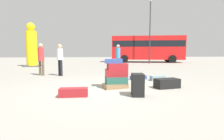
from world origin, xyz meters
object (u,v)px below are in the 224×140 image
object	(u,v)px
suitcase_navy_left_side	(138,77)
person_passerby_in_red	(41,57)
yellow_dummy_statue	(32,47)
lamp_post	(150,22)
person_bearded_onlooker	(118,55)
parked_bus	(147,47)
suitcase_tower	(116,75)
suitcase_slate_foreground_near	(158,78)
suitcase_black_white_trunk	(167,83)
suitcase_black_behind_tower	(138,85)
suitcase_maroon_foreground_far	(74,92)
person_tourist_with_camera	(60,57)

from	to	relation	value
suitcase_navy_left_side	person_passerby_in_red	bearing A→B (deg)	138.96
yellow_dummy_statue	lamp_post	bearing A→B (deg)	12.30
person_bearded_onlooker	person_passerby_in_red	xyz separation A→B (m)	(-4.44, -2.03, -0.05)
parked_bus	person_passerby_in_red	bearing A→B (deg)	-117.20
lamp_post	suitcase_tower	bearing A→B (deg)	-115.60
suitcase_slate_foreground_near	lamp_post	distance (m)	12.59
suitcase_black_white_trunk	suitcase_navy_left_side	world-z (taller)	suitcase_black_white_trunk
suitcase_navy_left_side	yellow_dummy_statue	distance (m)	10.80
suitcase_slate_foreground_near	parked_bus	bearing A→B (deg)	68.23
suitcase_tower	suitcase_black_white_trunk	bearing A→B (deg)	-9.67
person_bearded_onlooker	parked_bus	size ratio (longest dim) A/B	0.20
person_passerby_in_red	suitcase_black_white_trunk	bearing A→B (deg)	-5.16
suitcase_black_behind_tower	yellow_dummy_statue	xyz separation A→B (m)	(-5.90, 11.07, 1.32)
suitcase_black_white_trunk	person_passerby_in_red	xyz separation A→B (m)	(-4.97, 4.02, 0.82)
yellow_dummy_statue	suitcase_black_behind_tower	bearing A→B (deg)	-61.94
suitcase_tower	suitcase_navy_left_side	size ratio (longest dim) A/B	1.38
person_passerby_in_red	suitcase_navy_left_side	bearing A→B (deg)	9.72
suitcase_black_behind_tower	lamp_post	bearing A→B (deg)	76.38
lamp_post	person_bearded_onlooker	bearing A→B (deg)	-125.69
suitcase_black_white_trunk	suitcase_maroon_foreground_far	bearing A→B (deg)	-176.53
suitcase_tower	parked_bus	size ratio (longest dim) A/B	0.11
suitcase_black_behind_tower	suitcase_maroon_foreground_far	bearing A→B (deg)	-177.49
suitcase_black_behind_tower	person_passerby_in_red	world-z (taller)	person_passerby_in_red
suitcase_maroon_foreground_far	suitcase_black_white_trunk	distance (m)	3.11
suitcase_tower	suitcase_black_behind_tower	distance (m)	1.23
suitcase_black_white_trunk	parked_bus	size ratio (longest dim) A/B	0.09
suitcase_tower	person_bearded_onlooker	size ratio (longest dim) A/B	0.57
suitcase_tower	suitcase_maroon_foreground_far	bearing A→B (deg)	-144.23
person_bearded_onlooker	person_passerby_in_red	distance (m)	4.89
yellow_dummy_statue	parked_bus	xyz separation A→B (m)	(12.05, 4.87, 0.20)
lamp_post	suitcase_slate_foreground_near	bearing A→B (deg)	-109.29
person_bearded_onlooker	suitcase_black_behind_tower	bearing A→B (deg)	-2.40
suitcase_maroon_foreground_far	person_bearded_onlooker	size ratio (longest dim) A/B	0.44
person_bearded_onlooker	person_tourist_with_camera	distance (m)	4.16
person_tourist_with_camera	lamp_post	world-z (taller)	lamp_post
suitcase_black_white_trunk	yellow_dummy_statue	bearing A→B (deg)	116.06
suitcase_slate_foreground_near	person_bearded_onlooker	bearing A→B (deg)	97.74
suitcase_black_behind_tower	suitcase_tower	bearing A→B (deg)	117.64
suitcase_black_behind_tower	parked_bus	xyz separation A→B (m)	(6.15, 15.94, 1.52)
suitcase_tower	yellow_dummy_statue	size ratio (longest dim) A/B	0.27
suitcase_black_white_trunk	lamp_post	xyz separation A→B (m)	(4.26, 12.70, 4.31)
suitcase_navy_left_side	suitcase_slate_foreground_near	world-z (taller)	suitcase_slate_foreground_near
suitcase_tower	parked_bus	world-z (taller)	parked_bus
person_passerby_in_red	yellow_dummy_statue	distance (m)	6.61
suitcase_black_behind_tower	yellow_dummy_statue	size ratio (longest dim) A/B	0.17
suitcase_tower	lamp_post	size ratio (longest dim) A/B	0.14
suitcase_tower	yellow_dummy_statue	bearing A→B (deg)	119.03
suitcase_tower	suitcase_black_behind_tower	xyz separation A→B (m)	(0.40, -1.15, -0.14)
person_bearded_onlooker	suitcase_maroon_foreground_far	bearing A→B (deg)	-16.49
person_passerby_in_red	lamp_post	world-z (taller)	lamp_post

